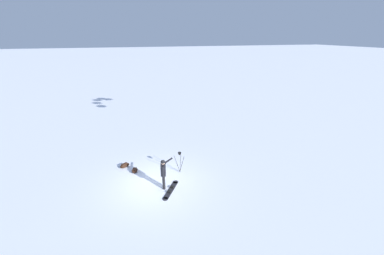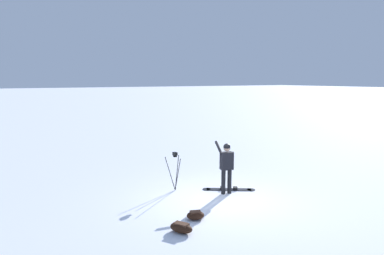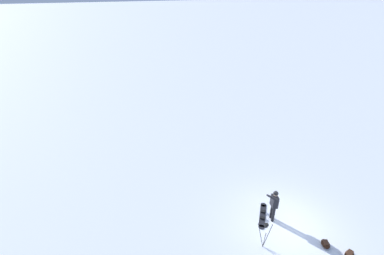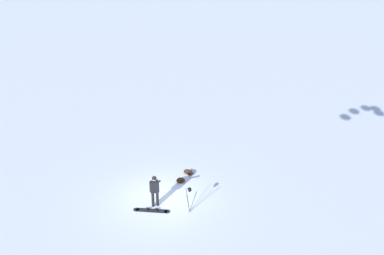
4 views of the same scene
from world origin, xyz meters
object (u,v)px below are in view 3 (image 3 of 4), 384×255
at_px(snowboard, 263,215).
at_px(gear_bag_small, 326,244).
at_px(snowboarder, 274,203).
at_px(gear_bag_large, 349,255).
at_px(camera_tripod, 265,231).

bearing_deg(snowboard, gear_bag_small, 35.47).
height_order(snowboarder, gear_bag_small, snowboarder).
distance_m(snowboarder, gear_bag_large, 3.52).
relative_size(snowboard, gear_bag_small, 2.74).
distance_m(snowboarder, gear_bag_small, 2.64).
distance_m(camera_tripod, gear_bag_small, 2.82).
xyz_separation_m(snowboarder, gear_bag_large, (2.79, 1.95, -0.90)).
xyz_separation_m(snowboard, camera_tripod, (1.60, -0.91, 0.92)).
xyz_separation_m(snowboarder, camera_tripod, (1.29, -1.19, -0.08)).
height_order(camera_tripod, gear_bag_small, camera_tripod).
relative_size(snowboarder, camera_tripod, 1.30).
bearing_deg(camera_tripod, snowboard, 150.52).
xyz_separation_m(snowboarder, snowboard, (-0.32, -0.28, -1.01)).
relative_size(gear_bag_large, camera_tripod, 0.53).
bearing_deg(gear_bag_large, snowboard, -144.33).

